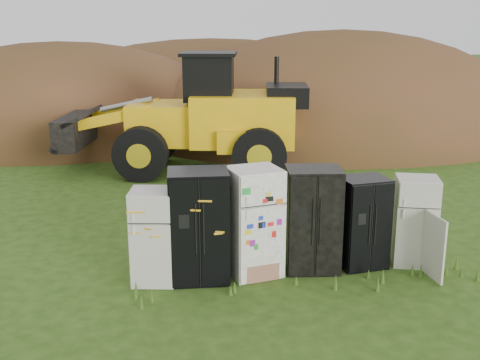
{
  "coord_description": "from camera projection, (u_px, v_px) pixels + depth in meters",
  "views": [
    {
      "loc": [
        -2.6,
        -9.63,
        4.36
      ],
      "look_at": [
        -0.49,
        2.0,
        1.18
      ],
      "focal_mm": 45.0,
      "sensor_mm": 36.0,
      "label": 1
    }
  ],
  "objects": [
    {
      "name": "fridge_black_right",
      "position": [
        362.0,
        222.0,
        10.78
      ],
      "size": [
        0.89,
        0.77,
        1.65
      ],
      "primitive_type": null,
      "rotation": [
        0.0,
        0.0,
        0.11
      ],
      "color": "black",
      "rests_on": "ground"
    },
    {
      "name": "fridge_sticker",
      "position": [
        254.0,
        222.0,
        10.4
      ],
      "size": [
        0.98,
        0.92,
        1.91
      ],
      "primitive_type": null,
      "rotation": [
        0.0,
        0.0,
        0.18
      ],
      "color": "white",
      "rests_on": "ground"
    },
    {
      "name": "dirt_mound_back",
      "position": [
        212.0,
        115.0,
        28.09
      ],
      "size": [
        18.4,
        12.27,
        6.98
      ],
      "primitive_type": "ellipsoid",
      "color": "#483317",
      "rests_on": "ground"
    },
    {
      "name": "fridge_dark_mid",
      "position": [
        313.0,
        219.0,
        10.61
      ],
      "size": [
        1.05,
        0.9,
        1.86
      ],
      "primitive_type": null,
      "rotation": [
        0.0,
        0.0,
        -0.14
      ],
      "color": "black",
      "rests_on": "ground"
    },
    {
      "name": "ground",
      "position": [
        287.0,
        271.0,
        10.73
      ],
      "size": [
        120.0,
        120.0,
        0.0
      ],
      "primitive_type": "plane",
      "color": "#284412",
      "rests_on": "ground"
    },
    {
      "name": "fridge_leftmost",
      "position": [
        153.0,
        236.0,
        10.11
      ],
      "size": [
        0.83,
        0.81,
        1.62
      ],
      "primitive_type": null,
      "rotation": [
        0.0,
        0.0,
        -0.19
      ],
      "color": "beige",
      "rests_on": "ground"
    },
    {
      "name": "dirt_mound_right",
      "position": [
        339.0,
        134.0,
        23.36
      ],
      "size": [
        15.32,
        11.24,
        7.93
      ],
      "primitive_type": "ellipsoid",
      "color": "#483317",
      "rests_on": "ground"
    },
    {
      "name": "fridge_black_side",
      "position": [
        199.0,
        226.0,
        10.18
      ],
      "size": [
        1.06,
        0.87,
        1.93
      ],
      "primitive_type": null,
      "rotation": [
        0.0,
        0.0,
        -0.08
      ],
      "color": "black",
      "rests_on": "ground"
    },
    {
      "name": "fridge_open_door",
      "position": [
        415.0,
        221.0,
        10.89
      ],
      "size": [
        0.91,
        0.87,
        1.62
      ],
      "primitive_type": null,
      "rotation": [
        0.0,
        0.0,
        -0.31
      ],
      "color": "beige",
      "rests_on": "ground"
    },
    {
      "name": "wheel_loader",
      "position": [
        180.0,
        113.0,
        17.35
      ],
      "size": [
        7.57,
        4.32,
        3.44
      ],
      "primitive_type": null,
      "rotation": [
        0.0,
        0.0,
        -0.21
      ],
      "color": "#FAAD10",
      "rests_on": "ground"
    },
    {
      "name": "dirt_mound_left",
      "position": [
        65.0,
        134.0,
        23.44
      ],
      "size": [
        14.24,
        10.68,
        7.07
      ],
      "primitive_type": "ellipsoid",
      "color": "#483317",
      "rests_on": "ground"
    }
  ]
}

